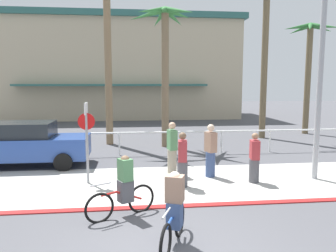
% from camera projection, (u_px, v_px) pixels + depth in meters
% --- Properties ---
extents(ground_plane, '(80.00, 80.00, 0.00)m').
position_uv_depth(ground_plane, '(144.00, 148.00, 16.14)').
color(ground_plane, '#4C4C51').
extents(sidewalk_strip, '(44.00, 4.00, 0.02)m').
position_uv_depth(sidewalk_strip, '(152.00, 184.00, 10.43)').
color(sidewalk_strip, beige).
rests_on(sidewalk_strip, ground).
extents(curb_paint, '(44.00, 0.24, 0.03)m').
position_uv_depth(curb_paint, '(157.00, 207.00, 8.46)').
color(curb_paint, maroon).
rests_on(curb_paint, ground).
extents(building_backdrop, '(22.75, 10.23, 9.03)m').
position_uv_depth(building_backdrop, '(115.00, 68.00, 31.50)').
color(building_backdrop, '#BCAD8E').
rests_on(building_backdrop, ground).
extents(rail_fence, '(25.25, 0.08, 1.04)m').
position_uv_depth(rail_fence, '(145.00, 136.00, 14.56)').
color(rail_fence, white).
rests_on(rail_fence, ground).
extents(stop_sign_bike_lane, '(0.52, 0.56, 2.56)m').
position_uv_depth(stop_sign_bike_lane, '(87.00, 131.00, 10.24)').
color(stop_sign_bike_lane, gray).
rests_on(stop_sign_bike_lane, ground).
extents(streetlight_curb, '(0.24, 2.54, 7.50)m').
position_uv_depth(streetlight_curb, '(326.00, 46.00, 10.18)').
color(streetlight_curb, '#9EA0A5').
rests_on(streetlight_curb, ground).
extents(palm_tree_2, '(2.67, 3.09, 9.89)m').
position_uv_depth(palm_tree_2, '(107.00, 9.00, 16.37)').
color(palm_tree_2, '#846B4C').
rests_on(palm_tree_2, ground).
extents(palm_tree_3, '(3.05, 3.36, 6.78)m').
position_uv_depth(palm_tree_3, '(164.00, 42.00, 15.96)').
color(palm_tree_3, '#756047').
rests_on(palm_tree_3, ground).
extents(palm_tree_4, '(3.35, 2.87, 9.69)m').
position_uv_depth(palm_tree_4, '(266.00, 11.00, 18.32)').
color(palm_tree_4, brown).
rests_on(palm_tree_4, ground).
extents(palm_tree_5, '(3.13, 3.47, 6.79)m').
position_uv_depth(palm_tree_5, '(309.00, 52.00, 20.18)').
color(palm_tree_5, brown).
rests_on(palm_tree_5, ground).
extents(car_blue_1, '(4.40, 2.02, 1.69)m').
position_uv_depth(car_blue_1, '(28.00, 144.00, 12.57)').
color(car_blue_1, '#284793').
rests_on(car_blue_1, ground).
extents(cyclist_red_0, '(1.63, 0.92, 1.50)m').
position_uv_depth(cyclist_red_0, '(124.00, 188.00, 7.83)').
color(cyclist_red_0, black).
rests_on(cyclist_red_0, ground).
extents(cyclist_blue_1, '(0.72, 1.72, 1.50)m').
position_uv_depth(cyclist_blue_1, '(174.00, 211.00, 6.40)').
color(cyclist_blue_1, black).
rests_on(cyclist_blue_1, ground).
extents(pedestrian_0, '(0.36, 0.43, 1.70)m').
position_uv_depth(pedestrian_0, '(182.00, 162.00, 10.01)').
color(pedestrian_0, '#4C4C51').
rests_on(pedestrian_0, ground).
extents(pedestrian_1, '(0.37, 0.44, 1.61)m').
position_uv_depth(pedestrian_1, '(254.00, 160.00, 10.47)').
color(pedestrian_1, '#4C4C51').
rests_on(pedestrian_1, ground).
extents(pedestrian_2, '(0.41, 0.46, 1.80)m').
position_uv_depth(pedestrian_2, '(211.00, 153.00, 11.08)').
color(pedestrian_2, '#384C7A').
rests_on(pedestrian_2, ground).
extents(pedestrian_3, '(0.38, 0.45, 1.84)m').
position_uv_depth(pedestrian_3, '(172.00, 150.00, 11.38)').
color(pedestrian_3, gray).
rests_on(pedestrian_3, ground).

